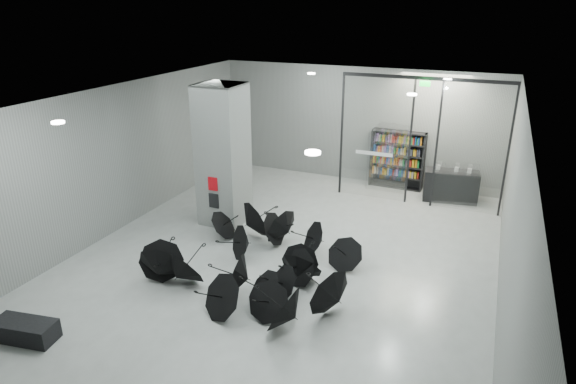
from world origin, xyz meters
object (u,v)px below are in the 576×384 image
at_px(column, 223,155).
at_px(umbrella_cluster, 258,268).
at_px(bookshelf, 397,160).
at_px(bench, 25,330).
at_px(shop_counter, 451,186).

xyz_separation_m(column, umbrella_cluster, (2.35, -2.63, -1.69)).
bearing_deg(umbrella_cluster, bookshelf, 77.19).
xyz_separation_m(column, bench, (-0.78, -6.33, -1.81)).
distance_m(shop_counter, umbrella_cluster, 7.69).
relative_size(bench, umbrella_cluster, 0.22).
bearing_deg(bookshelf, shop_counter, -14.36).
relative_size(column, shop_counter, 2.39).
bearing_deg(bookshelf, umbrella_cluster, -100.45).
xyz_separation_m(bench, shop_counter, (6.68, 10.52, 0.31)).
bearing_deg(bench, umbrella_cluster, 40.13).
distance_m(column, shop_counter, 7.39).
bearing_deg(shop_counter, column, -153.12).
relative_size(column, bench, 3.31).
relative_size(bookshelf, shop_counter, 1.19).
distance_m(column, umbrella_cluster, 3.92).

